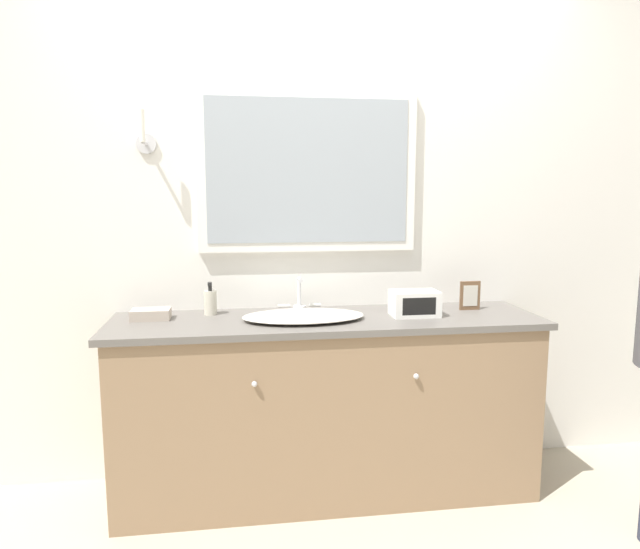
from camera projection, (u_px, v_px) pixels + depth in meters
The scene contains 8 objects.
ground_plane at pixel (337, 524), 2.44m from camera, with size 14.00×14.00×0.00m, color #B2A893.
wall_back at pixel (318, 218), 2.82m from camera, with size 8.00×0.18×2.55m.
vanity_counter at pixel (327, 405), 2.66m from camera, with size 1.96×0.53×0.84m.
sink_basin at pixel (303, 315), 2.56m from camera, with size 0.55×0.36×0.17m.
soap_bottle at pixel (210, 302), 2.66m from camera, with size 0.06×0.06×0.15m.
appliance_box at pixel (415, 303), 2.63m from camera, with size 0.22×0.14×0.12m.
picture_frame at pixel (470, 296), 2.76m from camera, with size 0.10×0.01×0.14m.
hand_towel_near_sink at pixel (151, 314), 2.56m from camera, with size 0.17×0.11×0.05m.
Camera 1 is at (-0.40, -2.22, 1.42)m, focal length 32.00 mm.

